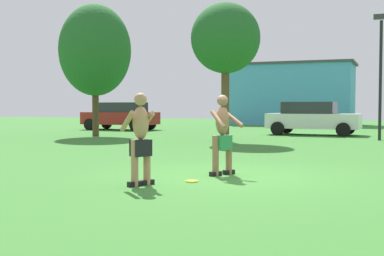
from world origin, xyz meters
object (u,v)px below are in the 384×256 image
at_px(lamp_post, 381,62).
at_px(tree_right_field, 225,39).
at_px(car_white_mid_lot, 312,118).
at_px(tree_left_field, 95,50).
at_px(frisbee, 192,181).
at_px(car_red_near_post, 121,116).
at_px(player_near, 140,137).
at_px(player_in_green, 223,131).

height_order(lamp_post, tree_right_field, tree_right_field).
xyz_separation_m(car_white_mid_lot, tree_left_field, (-9.16, -4.60, 3.11)).
height_order(frisbee, car_red_near_post, car_red_near_post).
bearing_deg(frisbee, player_near, -133.07).
bearing_deg(tree_left_field, frisbee, -50.55).
distance_m(player_in_green, tree_right_field, 10.15).
height_order(player_near, car_red_near_post, player_near).
height_order(car_red_near_post, car_white_mid_lot, same).
distance_m(car_white_mid_lot, tree_left_field, 10.71).
height_order(player_near, tree_left_field, tree_left_field).
xyz_separation_m(car_red_near_post, lamp_post, (14.12, -3.84, 2.33)).
relative_size(frisbee, car_red_near_post, 0.06).
height_order(car_red_near_post, lamp_post, lamp_post).
relative_size(frisbee, tree_left_field, 0.04).
bearing_deg(tree_right_field, player_near, -79.60).
distance_m(car_red_near_post, tree_right_field, 11.24).
bearing_deg(car_red_near_post, frisbee, -56.51).
relative_size(player_near, frisbee, 6.67).
height_order(player_near, player_in_green, player_in_green).
distance_m(frisbee, car_red_near_post, 20.30).
bearing_deg(car_red_near_post, player_in_green, -54.17).
height_order(car_red_near_post, tree_left_field, tree_left_field).
distance_m(car_red_near_post, tree_left_field, 6.65).
bearing_deg(player_in_green, car_white_mid_lot, 91.62).
bearing_deg(tree_right_field, tree_left_field, 170.85).
xyz_separation_m(frisbee, lamp_post, (2.93, 13.07, 3.14)).
relative_size(frisbee, car_white_mid_lot, 0.06).
bearing_deg(lamp_post, player_near, -104.66).
relative_size(lamp_post, tree_left_field, 0.84).
xyz_separation_m(player_near, lamp_post, (3.61, 13.80, 2.30)).
bearing_deg(car_red_near_post, tree_right_field, -38.03).
bearing_deg(player_in_green, tree_right_field, 107.76).
bearing_deg(lamp_post, player_in_green, -102.62).
distance_m(frisbee, car_white_mid_lot, 15.97).
bearing_deg(player_near, car_red_near_post, 120.78).
bearing_deg(player_near, frisbee, 46.93).
bearing_deg(tree_right_field, car_red_near_post, 141.97).
relative_size(player_in_green, car_red_near_post, 0.38).
height_order(player_near, tree_right_field, tree_right_field).
bearing_deg(car_white_mid_lot, tree_right_field, -114.01).
xyz_separation_m(car_red_near_post, car_white_mid_lot, (11.01, -0.97, 0.00)).
height_order(player_near, car_white_mid_lot, player_near).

